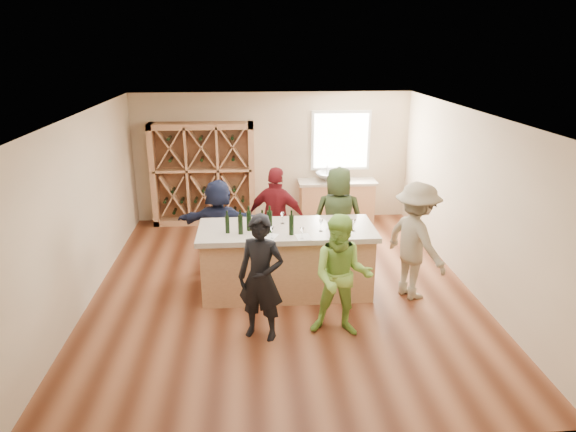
{
  "coord_description": "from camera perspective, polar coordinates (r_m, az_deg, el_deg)",
  "views": [
    {
      "loc": [
        -0.48,
        -7.56,
        3.79
      ],
      "look_at": [
        0.1,
        0.2,
        1.15
      ],
      "focal_mm": 32.0,
      "sensor_mm": 36.0,
      "label": 1
    }
  ],
  "objects": [
    {
      "name": "tasting_menu_c",
      "position": [
        7.67,
        5.98,
        -2.05
      ],
      "size": [
        0.29,
        0.34,
        0.0
      ],
      "primitive_type": "cube",
      "rotation": [
        0.0,
        0.0,
        -0.3
      ],
      "color": "white",
      "rests_on": "tasting_counter_top"
    },
    {
      "name": "person_near_right",
      "position": [
        6.87,
        6.01,
        -6.71
      ],
      "size": [
        0.9,
        0.61,
        1.7
      ],
      "primitive_type": "imported",
      "rotation": [
        0.0,
        0.0,
        -0.2
      ],
      "color": "#8CC64C",
      "rests_on": "floor"
    },
    {
      "name": "wall_left",
      "position": [
        8.34,
        -22.03,
        0.67
      ],
      "size": [
        0.1,
        7.0,
        2.8
      ],
      "primitive_type": "cube",
      "color": "#CCB494",
      "rests_on": "ground"
    },
    {
      "name": "wine_bottle_a",
      "position": [
        7.7,
        -6.75,
        -0.95
      ],
      "size": [
        0.08,
        0.08,
        0.26
      ],
      "primitive_type": "cylinder",
      "rotation": [
        0.0,
        0.0,
        0.18
      ],
      "color": "black",
      "rests_on": "tasting_counter_top"
    },
    {
      "name": "wine_glass_e",
      "position": [
        7.81,
        7.29,
        -1.01
      ],
      "size": [
        0.08,
        0.08,
        0.18
      ],
      "primitive_type": "cone",
      "rotation": [
        0.0,
        0.0,
        0.12
      ],
      "color": "white",
      "rests_on": "tasting_counter_top"
    },
    {
      "name": "wall_front",
      "position": [
        4.69,
        2.22,
        -11.92
      ],
      "size": [
        6.0,
        0.1,
        2.8
      ],
      "primitive_type": "cube",
      "color": "#CCB494",
      "rests_on": "ground"
    },
    {
      "name": "faucet",
      "position": [
        11.4,
        4.35,
        4.89
      ],
      "size": [
        0.02,
        0.02,
        0.3
      ],
      "primitive_type": "cylinder",
      "color": "silver",
      "rests_on": "back_counter_top"
    },
    {
      "name": "tasting_counter_base",
      "position": [
        8.12,
        -0.15,
        -5.16
      ],
      "size": [
        2.6,
        1.0,
        1.0
      ],
      "primitive_type": "cube",
      "color": "tan",
      "rests_on": "floor"
    },
    {
      "name": "wine_glass_c",
      "position": [
        7.49,
        5.27,
        -1.76
      ],
      "size": [
        0.08,
        0.08,
        0.19
      ],
      "primitive_type": "cone",
      "rotation": [
        0.0,
        0.0,
        -0.14
      ],
      "color": "white",
      "rests_on": "tasting_counter_top"
    },
    {
      "name": "wine_bottle_d",
      "position": [
        7.59,
        -2.87,
        -0.99
      ],
      "size": [
        0.08,
        0.08,
        0.3
      ],
      "primitive_type": "cylinder",
      "rotation": [
        0.0,
        0.0,
        -0.02
      ],
      "color": "black",
      "rests_on": "tasting_counter_top"
    },
    {
      "name": "person_near_left",
      "position": [
        6.77,
        -3.02,
        -6.89
      ],
      "size": [
        0.76,
        0.66,
        1.73
      ],
      "primitive_type": "imported",
      "rotation": [
        0.0,
        0.0,
        -0.38
      ],
      "color": "black",
      "rests_on": "floor"
    },
    {
      "name": "wine_glass_b",
      "position": [
        7.44,
        1.57,
        -1.98
      ],
      "size": [
        0.08,
        0.08,
        0.16
      ],
      "primitive_type": "cone",
      "rotation": [
        0.0,
        0.0,
        0.39
      ],
      "color": "white",
      "rests_on": "tasting_counter_top"
    },
    {
      "name": "wine_rack",
      "position": [
        11.21,
        -9.39,
        4.61
      ],
      "size": [
        2.2,
        0.45,
        2.2
      ],
      "primitive_type": "cube",
      "color": "tan",
      "rests_on": "floor"
    },
    {
      "name": "wine_glass_a",
      "position": [
        7.44,
        -1.8,
        -1.9
      ],
      "size": [
        0.08,
        0.08,
        0.18
      ],
      "primitive_type": "cone",
      "rotation": [
        0.0,
        0.0,
        0.27
      ],
      "color": "white",
      "rests_on": "tasting_counter_top"
    },
    {
      "name": "back_counter_base",
      "position": [
        11.43,
        5.4,
        1.57
      ],
      "size": [
        1.6,
        0.58,
        0.86
      ],
      "primitive_type": "cube",
      "color": "tan",
      "rests_on": "floor"
    },
    {
      "name": "person_far_right",
      "position": [
        8.92,
        5.59,
        -0.23
      ],
      "size": [
        0.95,
        0.69,
        1.8
      ],
      "primitive_type": "imported",
      "rotation": [
        0.0,
        0.0,
        3.0
      ],
      "color": "#263319",
      "rests_on": "floor"
    },
    {
      "name": "wine_bottle_c",
      "position": [
        7.77,
        -4.36,
        -0.55
      ],
      "size": [
        0.09,
        0.09,
        0.3
      ],
      "primitive_type": "cylinder",
      "rotation": [
        0.0,
        0.0,
        0.21
      ],
      "color": "black",
      "rests_on": "tasting_counter_top"
    },
    {
      "name": "person_far_mid",
      "position": [
        8.86,
        -1.26,
        -0.28
      ],
      "size": [
        1.18,
        0.9,
        1.8
      ],
      "primitive_type": "imported",
      "rotation": [
        0.0,
        0.0,
        2.76
      ],
      "color": "#590F14",
      "rests_on": "floor"
    },
    {
      "name": "wall_back",
      "position": [
        11.37,
        -1.76,
        6.61
      ],
      "size": [
        6.0,
        0.1,
        2.8
      ],
      "primitive_type": "cube",
      "color": "#CCB494",
      "rests_on": "ground"
    },
    {
      "name": "wine_glass_f",
      "position": [
        8.06,
        -0.61,
        -0.24
      ],
      "size": [
        0.07,
        0.07,
        0.18
      ],
      "primitive_type": "cone",
      "color": "white",
      "rests_on": "tasting_counter_top"
    },
    {
      "name": "person_server",
      "position": [
        8.06,
        14.0,
        -2.73
      ],
      "size": [
        0.99,
        1.31,
        1.84
      ],
      "primitive_type": "imported",
      "rotation": [
        0.0,
        0.0,
        2.0
      ],
      "color": "gray",
      "rests_on": "floor"
    },
    {
      "name": "wall_right",
      "position": [
        8.68,
        19.93,
        1.6
      ],
      "size": [
        0.1,
        7.0,
        2.8
      ],
      "primitive_type": "cube",
      "color": "#CCB494",
      "rests_on": "ground"
    },
    {
      "name": "tasting_menu_a",
      "position": [
        7.54,
        -2.18,
        -2.31
      ],
      "size": [
        0.33,
        0.37,
        0.0
      ],
      "primitive_type": "cube",
      "rotation": [
        0.0,
        0.0,
        -0.4
      ],
      "color": "white",
      "rests_on": "tasting_counter_top"
    },
    {
      "name": "wine_bottle_b",
      "position": [
        7.64,
        -5.3,
        -0.95
      ],
      "size": [
        0.08,
        0.08,
        0.3
      ],
      "primitive_type": "cylinder",
      "rotation": [
        0.0,
        0.0,
        -0.14
      ],
      "color": "black",
      "rests_on": "tasting_counter_top"
    },
    {
      "name": "tasting_menu_b",
      "position": [
        7.53,
        1.72,
        -2.34
      ],
      "size": [
        0.24,
        0.31,
        0.0
      ],
      "primitive_type": "cube",
      "rotation": [
        0.0,
        0.0,
        0.12
      ],
      "color": "white",
      "rests_on": "tasting_counter_top"
    },
    {
      "name": "sink",
      "position": [
        11.24,
        4.48,
        4.39
      ],
      "size": [
        0.54,
        0.54,
        0.19
      ],
      "primitive_type": "imported",
      "color": "silver",
      "rests_on": "back_counter_top"
    },
    {
      "name": "window_frame",
      "position": [
        11.39,
        5.88,
        8.34
      ],
      "size": [
        1.3,
        0.06,
        1.3
      ],
      "primitive_type": "cube",
      "color": "white",
      "rests_on": "wall_back"
    },
    {
      "name": "back_counter_top",
      "position": [
        11.3,
        5.47,
        3.79
      ],
      "size": [
        1.7,
        0.62,
        0.06
      ],
      "primitive_type": "cube",
      "color": "#B7A896",
      "rests_on": "back_counter_base"
    },
    {
      "name": "person_far_left",
      "position": [
        8.94,
        -7.66,
        -0.95
      ],
      "size": [
        1.54,
        0.68,
        1.61
      ],
      "primitive_type": "imported",
      "rotation": [
        0.0,
        0.0,
        3.04
      ],
      "color": "#191E38",
      "rests_on": "floor"
    },
    {
      "name": "window_pane",
      "position": [
        11.35,
        5.91,
        8.3
      ],
      "size": [
        1.18,
        0.01,
        1.18
      ],
      "primitive_type": "cube",
      "color": "white",
      "rests_on": "wall_back"
    },
    {
      "name": "wine_bottle_e",
      "position": [
        7.67,
        -2.06,
        -0.64
      ],
      "size": [
        0.08,
        0.08,
        0.34
      ],
      "primitive_type": "cylinder",
      "rotation": [
        0.0,
        0.0,
        -0.02
      ],
      "color": "black",
      "rests_on": "tasting_counter_top"
    },
    {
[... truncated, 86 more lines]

